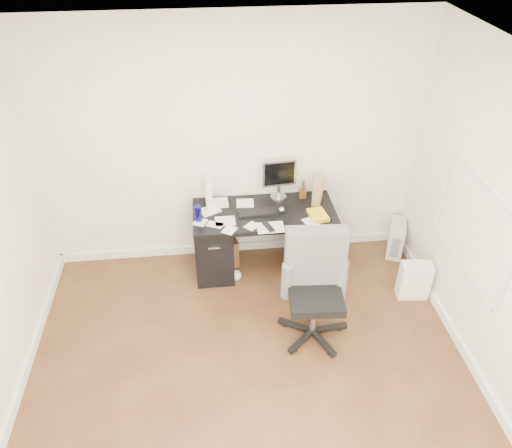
{
  "coord_description": "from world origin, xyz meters",
  "views": [
    {
      "loc": [
        -0.27,
        -2.67,
        3.68
      ],
      "look_at": [
        0.16,
        1.2,
        0.92
      ],
      "focal_mm": 35.0,
      "sensor_mm": 36.0,
      "label": 1
    }
  ],
  "objects_px": {
    "lcd_monitor": "(279,179)",
    "wicker_basket": "(220,250)",
    "office_chair": "(316,291)",
    "pc_tower": "(396,238)",
    "keyboard": "(257,212)",
    "desk": "(264,238)"
  },
  "relations": [
    {
      "from": "lcd_monitor",
      "to": "keyboard",
      "type": "xyz_separation_m",
      "value": [
        -0.27,
        -0.28,
        -0.22
      ]
    },
    {
      "from": "lcd_monitor",
      "to": "office_chair",
      "type": "relative_size",
      "value": 0.41
    },
    {
      "from": "keyboard",
      "to": "wicker_basket",
      "type": "xyz_separation_m",
      "value": [
        -0.41,
        0.15,
        -0.59
      ]
    },
    {
      "from": "desk",
      "to": "office_chair",
      "type": "distance_m",
      "value": 1.13
    },
    {
      "from": "desk",
      "to": "keyboard",
      "type": "relative_size",
      "value": 3.78
    },
    {
      "from": "desk",
      "to": "wicker_basket",
      "type": "bearing_deg",
      "value": 165.49
    },
    {
      "from": "pc_tower",
      "to": "desk",
      "type": "bearing_deg",
      "value": -153.92
    },
    {
      "from": "desk",
      "to": "office_chair",
      "type": "bearing_deg",
      "value": -72.13
    },
    {
      "from": "desk",
      "to": "office_chair",
      "type": "relative_size",
      "value": 1.33
    },
    {
      "from": "lcd_monitor",
      "to": "pc_tower",
      "type": "bearing_deg",
      "value": -12.46
    },
    {
      "from": "desk",
      "to": "lcd_monitor",
      "type": "relative_size",
      "value": 3.22
    },
    {
      "from": "lcd_monitor",
      "to": "wicker_basket",
      "type": "bearing_deg",
      "value": -175.11
    },
    {
      "from": "lcd_monitor",
      "to": "wicker_basket",
      "type": "height_order",
      "value": "lcd_monitor"
    },
    {
      "from": "lcd_monitor",
      "to": "keyboard",
      "type": "height_order",
      "value": "lcd_monitor"
    },
    {
      "from": "desk",
      "to": "keyboard",
      "type": "height_order",
      "value": "keyboard"
    },
    {
      "from": "wicker_basket",
      "to": "lcd_monitor",
      "type": "bearing_deg",
      "value": 11.05
    },
    {
      "from": "desk",
      "to": "keyboard",
      "type": "distance_m",
      "value": 0.37
    },
    {
      "from": "desk",
      "to": "wicker_basket",
      "type": "xyz_separation_m",
      "value": [
        -0.49,
        0.13,
        -0.23
      ]
    },
    {
      "from": "office_chair",
      "to": "pc_tower",
      "type": "xyz_separation_m",
      "value": [
        1.22,
        1.17,
        -0.37
      ]
    },
    {
      "from": "desk",
      "to": "pc_tower",
      "type": "distance_m",
      "value": 1.58
    },
    {
      "from": "keyboard",
      "to": "office_chair",
      "type": "height_order",
      "value": "office_chair"
    },
    {
      "from": "pc_tower",
      "to": "wicker_basket",
      "type": "distance_m",
      "value": 2.05
    }
  ]
}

